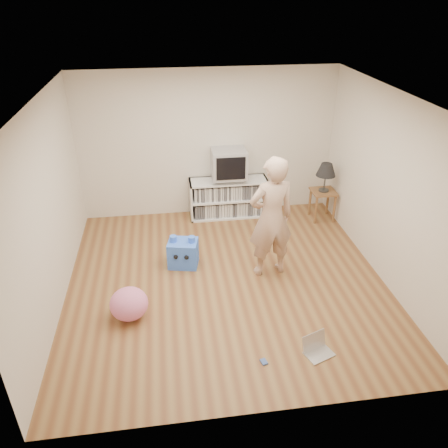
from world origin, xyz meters
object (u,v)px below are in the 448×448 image
Objects in this scene: media_unit at (228,197)px; person at (271,218)px; dvd_deck at (229,178)px; crt_tv at (229,163)px; plush_blue at (183,253)px; plush_pink at (129,304)px; table_lamp at (326,170)px; laptop at (316,348)px; side_table at (323,198)px.

person reaches higher than media_unit.
dvd_deck is at bearing -89.71° from person.
crt_tv reaches higher than plush_blue.
person is 2.24m from plush_pink.
table_lamp is at bearing -140.69° from person.
crt_tv is at bearing 77.45° from laptop.
side_table is at bearing 0.00° from table_lamp.
media_unit is 2.55× the size of side_table.
table_lamp is 2.92m from plush_blue.
crt_tv is at bearing -90.00° from media_unit.
laptop is (0.51, -3.54, -0.67)m from dvd_deck.
table_lamp is (0.00, 0.00, 0.53)m from side_table.
media_unit is 2.01m from person.
media_unit is at bearing 77.41° from laptop.
media_unit reaches higher than laptop.
table_lamp is at bearing 0.00° from side_table.
plush_pink is at bearing -122.48° from media_unit.
side_table is (1.65, -0.37, -0.32)m from dvd_deck.
table_lamp is at bearing 34.02° from plush_pink.
person is (0.32, -1.88, -0.11)m from crt_tv.
person reaches higher than laptop.
table_lamp reaches higher than laptop.
plush_pink is at bearing 10.94° from person.
laptop is 2.38m from plush_pink.
media_unit is 1.80m from table_lamp.
media_unit is at bearing -89.79° from person.
person is at bearing -131.44° from table_lamp.
person is (-1.34, -1.51, -0.03)m from table_lamp.
dvd_deck is at bearing 70.97° from plush_blue.
person is 3.62× the size of plush_blue.
crt_tv reaches higher than side_table.
person is at bearing -80.45° from crt_tv.
crt_tv is at bearing 167.50° from table_lamp.
side_table is at bearing -12.50° from crt_tv.
person is (0.32, -1.88, 0.17)m from dvd_deck.
media_unit is 0.67m from crt_tv.
side_table is 1.41× the size of laptop.
crt_tv is 1.91m from person.
laptop is at bearing -81.87° from crt_tv.
dvd_deck is at bearing 77.44° from laptop.
table_lamp reaches higher than media_unit.
crt_tv reaches higher than plush_pink.
side_table is at bearing -13.13° from media_unit.
laptop is 0.78× the size of plush_blue.
crt_tv is 1.19× the size of plush_blue.
side_table is at bearing -140.69° from person.
person is 1.47m from plush_blue.
media_unit reaches higher than plush_pink.
side_table reaches higher than laptop.
media_unit is 3.11× the size of dvd_deck.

